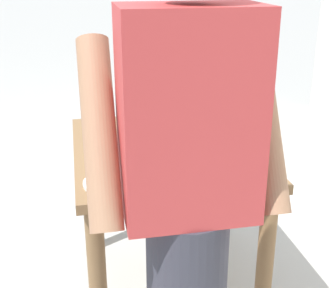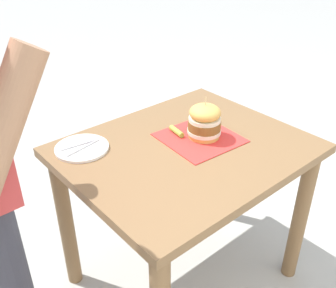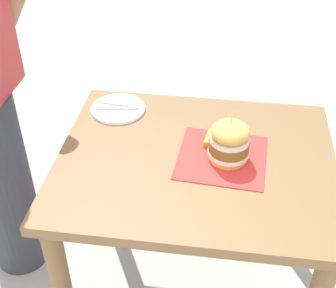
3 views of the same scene
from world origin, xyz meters
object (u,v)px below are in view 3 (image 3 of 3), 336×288
Objects in this scene: pickle_spear at (209,138)px; side_plate_with_forks at (118,109)px; sandwich at (229,141)px; patio_table at (195,187)px.

side_plate_with_forks is (0.16, 0.38, -0.01)m from pickle_spear.
side_plate_with_forks is at bearing 60.53° from sandwich.
sandwich is 0.52m from side_plate_with_forks.
sandwich reaches higher than pickle_spear.
sandwich is at bearing -119.47° from side_plate_with_forks.
side_plate_with_forks is at bearing 52.36° from patio_table.
pickle_spear is 0.41m from side_plate_with_forks.
pickle_spear is (0.10, -0.04, 0.16)m from patio_table.
sandwich reaches higher than patio_table.
side_plate_with_forks reaches higher than patio_table.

